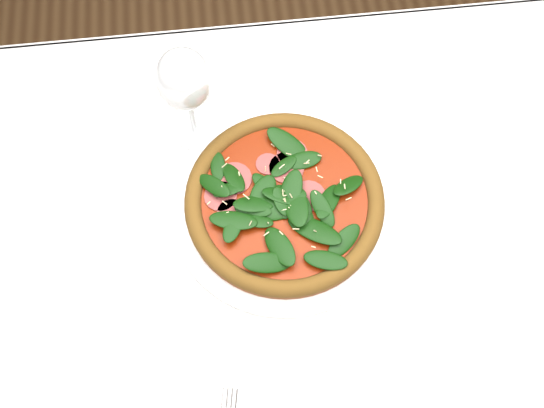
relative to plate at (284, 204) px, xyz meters
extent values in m
plane|color=brown|center=(0.06, -0.03, -0.76)|extent=(6.00, 6.00, 0.00)
cube|color=white|center=(0.06, -0.03, -0.03)|extent=(1.20, 0.80, 0.04)
cylinder|color=#4F301F|center=(-0.48, 0.31, -0.40)|extent=(0.06, 0.06, 0.71)
cylinder|color=#4F301F|center=(0.60, 0.31, -0.40)|extent=(0.06, 0.06, 0.71)
cube|color=white|center=(0.06, 0.37, -0.12)|extent=(1.20, 0.01, 0.22)
cylinder|color=white|center=(0.00, 0.00, 0.00)|extent=(0.37, 0.37, 0.01)
torus|color=white|center=(0.00, 0.00, 0.00)|extent=(0.37, 0.37, 0.01)
cylinder|color=#944F23|center=(0.00, 0.00, 0.01)|extent=(0.32, 0.32, 0.01)
torus|color=#A76F26|center=(0.00, 0.00, 0.02)|extent=(0.33, 0.33, 0.03)
cylinder|color=#982505|center=(0.00, 0.00, 0.02)|extent=(0.27, 0.27, 0.00)
cylinder|color=#9E3F43|center=(0.00, 0.00, 0.02)|extent=(0.24, 0.24, 0.00)
ellipsoid|color=#123A0A|center=(0.00, 0.00, 0.03)|extent=(0.26, 0.26, 0.03)
cylinder|color=beige|center=(0.00, 0.00, 0.04)|extent=(0.24, 0.24, 0.00)
cylinder|color=white|center=(-0.13, 0.16, -0.01)|extent=(0.08, 0.08, 0.00)
cylinder|color=white|center=(-0.13, 0.16, 0.05)|extent=(0.01, 0.01, 0.10)
ellipsoid|color=white|center=(-0.13, 0.16, 0.14)|extent=(0.09, 0.09, 0.11)
cube|color=silver|center=(-0.11, -0.30, 0.01)|extent=(0.03, 0.05, 0.00)
cylinder|color=white|center=(0.33, -0.34, 0.00)|extent=(0.16, 0.16, 0.01)
torus|color=white|center=(0.33, -0.34, 0.00)|extent=(0.16, 0.16, 0.01)
camera|label=1|loc=(-0.06, -0.38, 0.89)|focal=40.00mm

